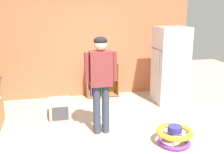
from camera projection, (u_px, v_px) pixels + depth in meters
name	position (u px, v px, depth m)	size (l,w,h in m)	color
ground_plane	(109.00, 135.00, 4.77)	(12.00, 12.00, 0.00)	#ADA093
back_wall	(88.00, 43.00, 6.63)	(5.20, 0.06, 2.70)	#C36843
refrigerator	(170.00, 65.00, 6.23)	(0.73, 0.68, 1.78)	#B7BABF
bookshelf	(100.00, 82.00, 6.75)	(0.80, 0.28, 0.85)	#9D6C34
standing_person	(101.00, 76.00, 4.59)	(0.57, 0.23, 1.73)	#363D4E
baby_walker	(174.00, 135.00, 4.41)	(0.60, 0.60, 0.32)	purple
pet_carrier	(60.00, 109.00, 5.50)	(0.42, 0.55, 0.36)	beige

